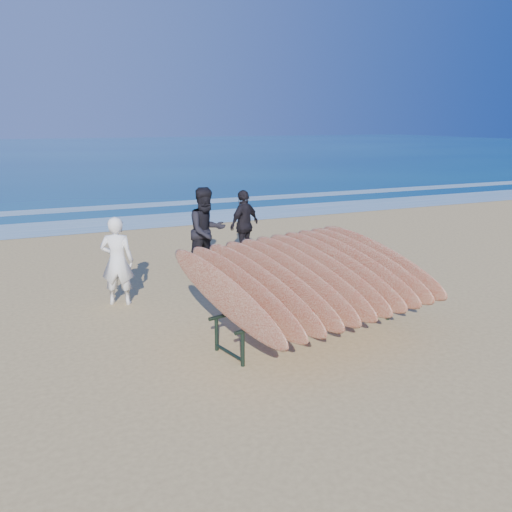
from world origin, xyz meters
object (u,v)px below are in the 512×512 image
object	(u,v)px
person_white	(117,261)
person_dark_a	(207,231)
surfboard_rack	(310,276)
person_dark_b	(244,225)

from	to	relation	value
person_white	person_dark_a	distance (m)	2.45
surfboard_rack	person_white	xyz separation A→B (m)	(-2.43, 2.63, -0.13)
surfboard_rack	person_white	distance (m)	3.58
person_dark_b	person_white	bearing A→B (deg)	3.94
surfboard_rack	person_white	world-z (taller)	person_white
surfboard_rack	person_dark_b	xyz separation A→B (m)	(0.91, 4.77, -0.11)
person_white	person_dark_b	distance (m)	3.97
person_dark_a	surfboard_rack	bearing A→B (deg)	-99.03
person_white	person_dark_a	xyz separation A→B (m)	(2.10, 1.25, 0.14)
person_dark_a	person_dark_b	world-z (taller)	person_dark_a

